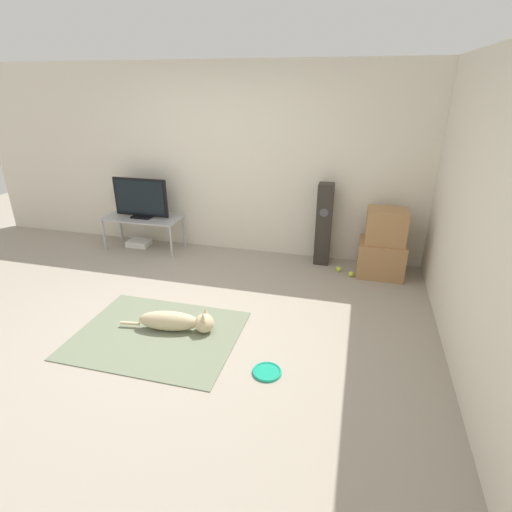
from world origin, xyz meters
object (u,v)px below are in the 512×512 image
tennis_ball_near_speaker (339,269)px  game_console (139,243)px  dog (178,321)px  tv (141,199)px  tennis_ball_by_boxes (351,274)px  tv_stand (143,221)px  floor_speaker (324,225)px  cardboard_box_lower (381,258)px  cardboard_box_upper (386,226)px  frisbee (267,372)px

tennis_ball_near_speaker → game_console: bearing=177.3°
dog → game_console: dog is taller
tv → tennis_ball_by_boxes: (3.02, -0.22, -0.72)m
tv_stand → dog: bearing=-53.5°
dog → floor_speaker: floor_speaker is taller
cardboard_box_lower → floor_speaker: (-0.76, 0.16, 0.33)m
cardboard_box_upper → tv_stand: bearing=179.2°
cardboard_box_lower → floor_speaker: bearing=167.9°
frisbee → floor_speaker: size_ratio=0.23×
cardboard_box_lower → tv: size_ratio=0.70×
tennis_ball_by_boxes → tv: bearing=175.8°
floor_speaker → game_console: (-2.74, -0.08, -0.51)m
dog → tv: 2.46m
cardboard_box_upper → frisbee: bearing=-113.4°
frisbee → cardboard_box_lower: 2.46m
floor_speaker → tennis_ball_by_boxes: bearing=-39.2°
cardboard_box_lower → tv_stand: tv_stand is taller
tv_stand → tv: size_ratio=1.38×
floor_speaker → tv: bearing=-177.4°
floor_speaker → tennis_ball_by_boxes: 0.75m
game_console → cardboard_box_upper: bearing=-1.4°
cardboard_box_lower → frisbee: bearing=-113.0°
cardboard_box_upper → tennis_ball_by_boxes: bearing=-154.5°
floor_speaker → tv: 2.61m
tv_stand → tv: (-0.00, 0.00, 0.33)m
dog → cardboard_box_lower: size_ratio=1.66×
dog → cardboard_box_upper: (1.97, 1.86, 0.54)m
dog → tennis_ball_near_speaker: bearing=51.2°
cardboard_box_upper → tennis_ball_near_speaker: (-0.52, -0.06, -0.62)m
cardboard_box_lower → tennis_ball_by_boxes: (-0.35, -0.18, -0.19)m
tv → frisbee: bearing=-43.7°
tv_stand → game_console: tv_stand is taller
tv → tv_stand: bearing=-90.0°
frisbee → cardboard_box_lower: cardboard_box_lower is taller
frisbee → cardboard_box_upper: bearing=66.6°
cardboard_box_lower → tv: tv is taller
dog → tennis_ball_by_boxes: 2.33m
floor_speaker → tennis_ball_near_speaker: floor_speaker is taller
cardboard_box_lower → dog: bearing=-136.4°
dog → tv_stand: tv_stand is taller
tv → game_console: 0.72m
frisbee → tv_stand: bearing=136.3°
tennis_ball_near_speaker → game_console: 3.00m
frisbee → tv: size_ratio=0.31×
tennis_ball_by_boxes → game_console: (-3.16, 0.26, 0.01)m
floor_speaker → tennis_ball_by_boxes: size_ratio=16.64×
tennis_ball_by_boxes → floor_speaker: bearing=140.8°
frisbee → game_console: size_ratio=0.77×
cardboard_box_lower → tennis_ball_near_speaker: cardboard_box_lower is taller
frisbee → tennis_ball_by_boxes: tennis_ball_by_boxes is taller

